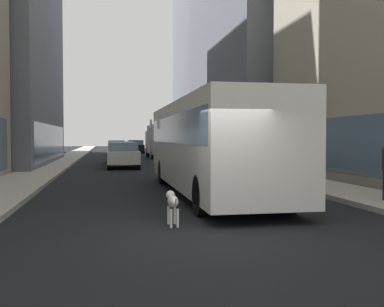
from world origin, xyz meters
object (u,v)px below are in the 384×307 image
at_px(car_red_coupe, 120,152).
at_px(dalmatian_dog, 172,202).
at_px(car_black_suv, 135,147).
at_px(box_truck, 161,140).
at_px(car_white_van, 123,155).
at_px(car_blue_hatchback, 116,148).
at_px(transit_bus, 209,141).
at_px(car_silver_sedan, 173,152).
at_px(car_grey_wagon, 188,155).

relative_size(car_red_coupe, dalmatian_dog, 4.33).
relative_size(car_black_suv, box_truck, 0.54).
bearing_deg(car_white_van, box_truck, 73.36).
bearing_deg(car_blue_hatchback, transit_bus, -85.91).
xyz_separation_m(transit_bus, car_silver_sedan, (1.60, 19.19, -0.95)).
distance_m(car_white_van, box_truck, 13.99).
relative_size(car_red_coupe, car_blue_hatchback, 0.95).
height_order(box_truck, dalmatian_dog, box_truck).
relative_size(transit_bus, dalmatian_dog, 11.98).
height_order(car_red_coupe, dalmatian_dog, car_red_coupe).
xyz_separation_m(car_blue_hatchback, car_white_van, (-0.00, -19.87, 0.00)).
distance_m(car_blue_hatchback, car_white_van, 19.87).
xyz_separation_m(transit_bus, car_white_van, (-2.40, 13.66, -0.95)).
distance_m(car_silver_sedan, dalmatian_dog, 24.58).
xyz_separation_m(car_blue_hatchback, car_grey_wagon, (4.00, -20.58, 0.00)).
distance_m(car_black_suv, car_grey_wagon, 26.91).
bearing_deg(car_blue_hatchback, car_silver_sedan, -74.42).
bearing_deg(transit_bus, box_truck, 86.61).
bearing_deg(dalmatian_dog, car_red_coupe, 90.99).
xyz_separation_m(transit_bus, dalmatian_dog, (-1.98, -5.13, -1.26)).
height_order(transit_bus, car_grey_wagon, transit_bus).
bearing_deg(car_grey_wagon, car_red_coupe, 121.86).
distance_m(car_grey_wagon, dalmatian_dog, 18.44).
distance_m(transit_bus, car_white_van, 13.90).
bearing_deg(dalmatian_dog, box_truck, 83.65).
distance_m(car_red_coupe, box_truck, 8.67).
relative_size(car_silver_sedan, box_truck, 0.59).
distance_m(car_silver_sedan, car_black_suv, 20.69).
bearing_deg(box_truck, transit_bus, -93.39).
bearing_deg(box_truck, car_red_coupe, -117.60).
bearing_deg(car_black_suv, box_truck, -82.86).
xyz_separation_m(car_white_van, car_silver_sedan, (4.00, 5.53, 0.00)).
bearing_deg(car_red_coupe, car_silver_sedan, -2.88).
bearing_deg(car_red_coupe, box_truck, 62.40).
height_order(transit_bus, car_silver_sedan, transit_bus).
relative_size(car_grey_wagon, dalmatian_dog, 4.86).
xyz_separation_m(car_red_coupe, car_grey_wagon, (4.00, -6.44, 0.00)).
bearing_deg(car_red_coupe, car_grey_wagon, -58.14).
bearing_deg(transit_bus, car_black_suv, 90.00).
distance_m(car_red_coupe, car_grey_wagon, 7.58).
distance_m(car_white_van, car_grey_wagon, 4.06).
distance_m(transit_bus, car_red_coupe, 19.56).
distance_m(car_blue_hatchback, car_grey_wagon, 20.97).
xyz_separation_m(transit_bus, car_black_suv, (0.00, 39.81, -0.95)).
distance_m(car_black_suv, dalmatian_dog, 44.99).
bearing_deg(car_black_suv, car_red_coupe, -96.70).
bearing_deg(transit_bus, car_red_coupe, 97.06).
bearing_deg(car_grey_wagon, dalmatian_dog, -101.19).
height_order(transit_bus, car_red_coupe, transit_bus).
distance_m(car_grey_wagon, box_truck, 14.11).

